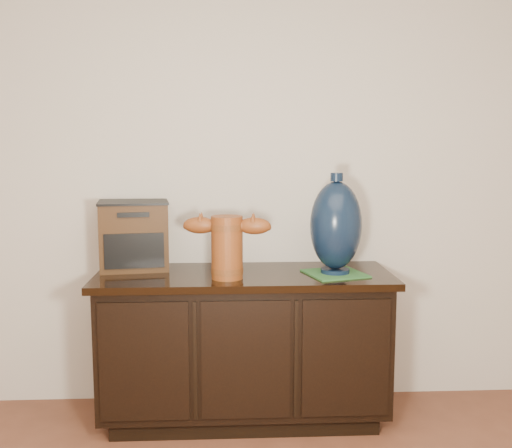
{
  "coord_description": "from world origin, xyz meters",
  "views": [
    {
      "loc": [
        -0.09,
        -0.68,
        1.39
      ],
      "look_at": [
        0.06,
        2.18,
        1.01
      ],
      "focal_mm": 42.0,
      "sensor_mm": 36.0,
      "label": 1
    }
  ],
  "objects": [
    {
      "name": "terracotta_vessel",
      "position": [
        -0.08,
        2.11,
        0.92
      ],
      "size": [
        0.42,
        0.17,
        0.3
      ],
      "rotation": [
        0.0,
        0.0,
        -0.15
      ],
      "color": "brown",
      "rests_on": "sideboard"
    },
    {
      "name": "room",
      "position": [
        0.0,
        0.0,
        1.3
      ],
      "size": [
        5.0,
        5.0,
        5.0
      ],
      "color": "brown",
      "rests_on": "ground"
    },
    {
      "name": "sideboard",
      "position": [
        0.0,
        2.23,
        0.39
      ],
      "size": [
        1.46,
        0.56,
        0.75
      ],
      "color": "black",
      "rests_on": "ground"
    },
    {
      "name": "spray_can",
      "position": [
        -0.13,
        2.3,
        0.83
      ],
      "size": [
        0.05,
        0.05,
        0.16
      ],
      "color": "#611C10",
      "rests_on": "sideboard"
    },
    {
      "name": "tv_radio",
      "position": [
        -0.56,
        2.37,
        0.93
      ],
      "size": [
        0.38,
        0.33,
        0.35
      ],
      "rotation": [
        0.0,
        0.0,
        0.14
      ],
      "color": "#38210E",
      "rests_on": "sideboard"
    },
    {
      "name": "lamp_base",
      "position": [
        0.45,
        2.18,
        1.0
      ],
      "size": [
        0.31,
        0.31,
        0.49
      ],
      "rotation": [
        0.0,
        0.0,
        0.28
      ],
      "color": "black",
      "rests_on": "green_mat"
    },
    {
      "name": "green_mat",
      "position": [
        0.45,
        2.18,
        0.76
      ],
      "size": [
        0.33,
        0.33,
        0.01
      ],
      "primitive_type": "cube",
      "rotation": [
        0.0,
        0.0,
        0.28
      ],
      "color": "#2B5F2A",
      "rests_on": "sideboard"
    }
  ]
}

